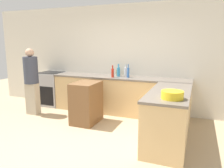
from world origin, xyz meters
TOP-DOWN VIEW (x-y plane):
  - ground_plane at (0.00, 0.00)m, footprint 14.00×14.00m
  - wall_back at (0.00, 2.29)m, footprint 8.00×0.06m
  - counter_back at (0.00, 1.95)m, footprint 3.43×0.64m
  - counter_peninsula at (1.37, 0.77)m, footprint 0.69×1.78m
  - range_oven at (-2.05, 1.95)m, footprint 0.65×0.62m
  - island_table at (-0.44, 1.05)m, footprint 0.50×0.71m
  - mixing_bowl at (1.46, 0.22)m, footprint 0.33×0.33m
  - vinegar_bottle_clear at (0.14, 2.03)m, footprint 0.07×0.07m
  - hot_sauce_bottle at (-0.12, 1.81)m, footprint 0.06×0.06m
  - olive_oil_bottle at (-0.11, 2.13)m, footprint 0.06×0.06m
  - dish_soap_bottle at (-0.04, 2.00)m, footprint 0.08×0.08m
  - water_bottle_blue at (0.24, 1.92)m, footprint 0.06×0.06m
  - person_by_range at (-1.96, 1.08)m, footprint 0.34×0.34m

SIDE VIEW (x-z plane):
  - ground_plane at x=0.00m, z-range 0.00..0.00m
  - island_table at x=-0.44m, z-range 0.00..0.90m
  - counter_back at x=0.00m, z-range 0.00..0.93m
  - counter_peninsula at x=1.37m, z-range 0.00..0.93m
  - range_oven at x=-2.05m, z-range 0.00..0.94m
  - person_by_range at x=-1.96m, z-range 0.07..1.69m
  - mixing_bowl at x=1.46m, z-range 0.92..1.05m
  - olive_oil_bottle at x=-0.11m, z-range 0.90..1.11m
  - hot_sauce_bottle at x=-0.12m, z-range 0.89..1.19m
  - dish_soap_bottle at x=-0.04m, z-range 0.89..1.20m
  - vinegar_bottle_clear at x=0.14m, z-range 0.89..1.21m
  - water_bottle_blue at x=0.24m, z-range 0.89..1.21m
  - wall_back at x=0.00m, z-range 0.00..2.70m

